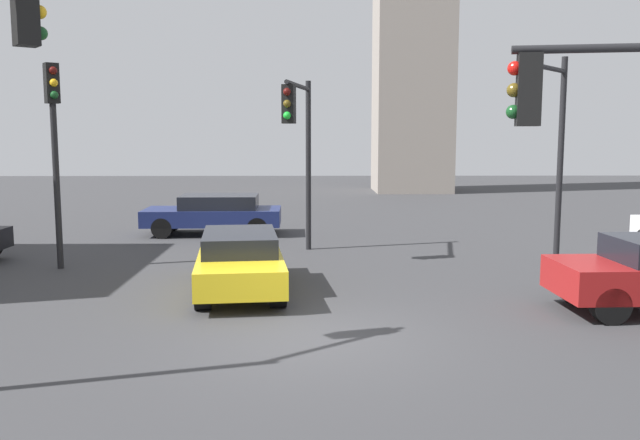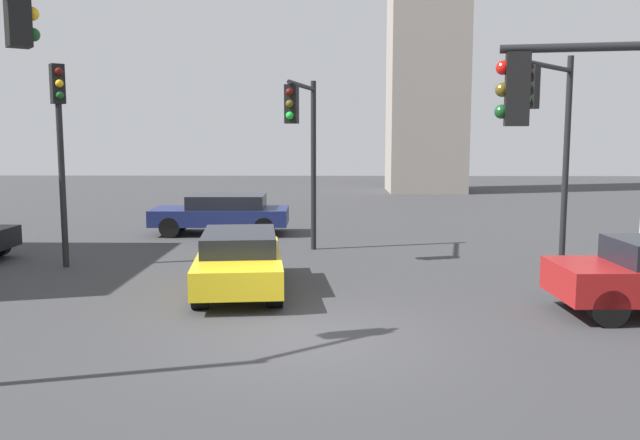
% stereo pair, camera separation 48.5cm
% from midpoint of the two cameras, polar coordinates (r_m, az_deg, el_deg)
% --- Properties ---
extents(ground_plane, '(92.84, 92.84, 0.00)m').
position_cam_midpoint_polar(ground_plane, '(11.56, -1.70, -10.07)').
color(ground_plane, '#38383A').
extents(traffic_light_0, '(1.85, 2.18, 5.49)m').
position_cam_midpoint_polar(traffic_light_0, '(17.69, 18.03, 8.04)').
color(traffic_light_0, black).
rests_on(traffic_light_0, ground_plane).
extents(traffic_light_1, '(0.77, 2.91, 5.05)m').
position_cam_midpoint_polar(traffic_light_1, '(18.72, -2.55, 7.64)').
color(traffic_light_1, black).
rests_on(traffic_light_1, ground_plane).
extents(traffic_light_4, '(0.45, 0.49, 5.25)m').
position_cam_midpoint_polar(traffic_light_4, '(18.41, -22.54, 7.36)').
color(traffic_light_4, black).
rests_on(traffic_light_4, ground_plane).
extents(car_1, '(2.31, 4.69, 1.29)m').
position_cam_midpoint_polar(car_1, '(14.96, -7.80, -3.41)').
color(car_1, yellow).
rests_on(car_1, ground_plane).
extents(car_3, '(4.75, 2.11, 1.39)m').
position_cam_midpoint_polar(car_3, '(23.56, -9.59, 0.58)').
color(car_3, navy).
rests_on(car_3, ground_plane).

